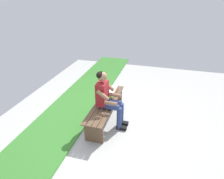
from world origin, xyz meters
TOP-DOWN VIEW (x-y plane):
  - ground_plane at (1.09, 1.00)m, footprint 10.00×7.00m
  - grass_strip at (0.00, -0.97)m, footprint 9.00×1.22m
  - bench_near at (0.00, 0.00)m, footprint 1.83×0.43m
  - person_seated at (0.16, 0.10)m, footprint 0.50×0.69m
  - apple at (-0.19, 0.07)m, footprint 0.09×0.09m
  - book_open at (-0.66, -0.01)m, footprint 0.41×0.16m

SIDE VIEW (x-z plane):
  - ground_plane at x=1.09m, z-range -0.04..0.00m
  - grass_strip at x=0.00m, z-range 0.00..0.03m
  - bench_near at x=0.00m, z-range 0.12..0.59m
  - book_open at x=-0.66m, z-range 0.47..0.49m
  - apple at x=-0.19m, z-range 0.47..0.56m
  - person_seated at x=0.16m, z-range 0.07..1.34m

